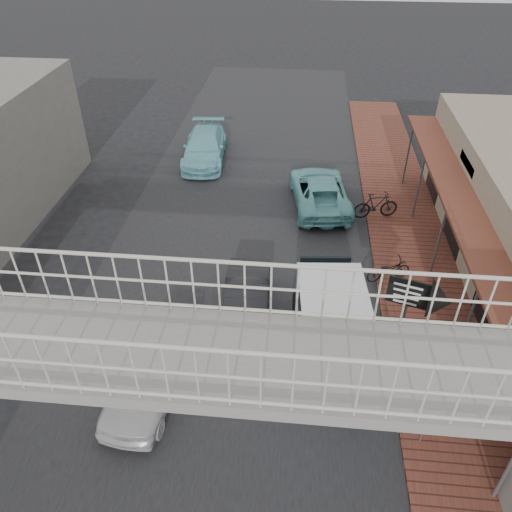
% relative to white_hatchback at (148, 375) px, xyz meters
% --- Properties ---
extents(ground, '(120.00, 120.00, 0.00)m').
position_rel_white_hatchback_xyz_m(ground, '(1.63, 0.83, -0.68)').
color(ground, black).
rests_on(ground, ground).
extents(road_strip, '(10.00, 60.00, 0.01)m').
position_rel_white_hatchback_xyz_m(road_strip, '(1.63, 0.83, -0.67)').
color(road_strip, black).
rests_on(road_strip, ground).
extents(sidewalk, '(3.00, 40.00, 0.10)m').
position_rel_white_hatchback_xyz_m(sidewalk, '(8.13, 3.83, -0.63)').
color(sidewalk, brown).
rests_on(sidewalk, ground).
extents(footbridge, '(16.40, 2.40, 6.34)m').
position_rel_white_hatchback_xyz_m(footbridge, '(1.63, -3.17, 2.50)').
color(footbridge, gray).
rests_on(footbridge, ground).
extents(white_hatchback, '(1.94, 4.10, 1.36)m').
position_rel_white_hatchback_xyz_m(white_hatchback, '(0.00, 0.00, 0.00)').
color(white_hatchback, silver).
rests_on(white_hatchback, ground).
extents(dark_sedan, '(1.55, 3.98, 1.29)m').
position_rel_white_hatchback_xyz_m(dark_sedan, '(2.29, 3.23, -0.03)').
color(dark_sedan, black).
rests_on(dark_sedan, ground).
extents(angkot_curb, '(2.89, 5.15, 1.36)m').
position_rel_white_hatchback_xyz_m(angkot_curb, '(4.64, 10.59, 0.00)').
color(angkot_curb, '#6FBCC0').
rests_on(angkot_curb, ground).
extents(angkot_far, '(2.34, 5.01, 1.41)m').
position_rel_white_hatchback_xyz_m(angkot_far, '(-1.11, 14.51, 0.03)').
color(angkot_far, '#7BCCD6').
rests_on(angkot_far, ground).
extents(angkot_van, '(2.31, 4.46, 2.12)m').
position_rel_white_hatchback_xyz_m(angkot_van, '(4.90, 2.03, 0.67)').
color(angkot_van, black).
rests_on(angkot_van, ground).
extents(motorcycle_near, '(1.71, 1.08, 0.85)m').
position_rel_white_hatchback_xyz_m(motorcycle_near, '(6.99, 5.47, -0.15)').
color(motorcycle_near, black).
rests_on(motorcycle_near, sidewalk).
extents(motorcycle_far, '(1.97, 0.99, 1.14)m').
position_rel_white_hatchback_xyz_m(motorcycle_far, '(6.93, 9.61, -0.01)').
color(motorcycle_far, black).
rests_on(motorcycle_far, sidewalk).
extents(street_clock, '(0.78, 0.73, 3.01)m').
position_rel_white_hatchback_xyz_m(street_clock, '(6.93, -0.57, 1.92)').
color(street_clock, '#59595B').
rests_on(street_clock, sidewalk).
extents(arrow_sign, '(1.75, 1.17, 2.90)m').
position_rel_white_hatchback_xyz_m(arrow_sign, '(7.50, 1.73, 1.77)').
color(arrow_sign, '#59595B').
rests_on(arrow_sign, sidewalk).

